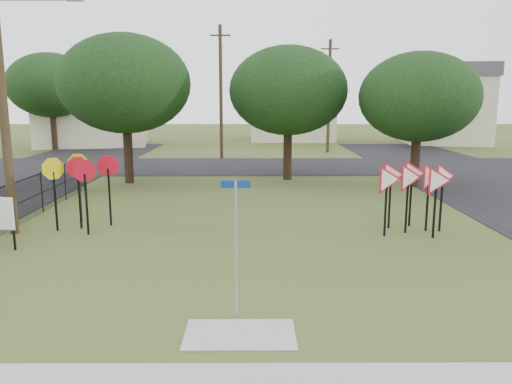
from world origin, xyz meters
TOP-DOWN VIEW (x-y plane):
  - ground at (0.00, 0.00)m, footprint 140.00×140.00m
  - street_far at (0.00, 20.00)m, footprint 60.00×8.00m
  - curb_pad at (0.00, -2.40)m, footprint 2.00×1.20m
  - street_name_sign at (-0.08, -1.62)m, footprint 0.56×0.05m
  - stop_sign_cluster at (-5.31, 5.12)m, footprint 2.17×1.78m
  - yield_sign_cluster at (5.30, 4.61)m, footprint 2.84×1.62m
  - utility_pole_main at (-7.24, 4.50)m, footprint 3.55×0.33m
  - far_pole_a at (-2.00, 24.00)m, footprint 1.40×0.24m
  - far_pole_b at (6.00, 28.00)m, footprint 1.40×0.24m
  - far_pole_c at (-10.00, 30.00)m, footprint 1.40×0.24m
  - fence_run at (-7.60, 6.25)m, footprint 0.05×11.55m
  - house_left at (-14.00, 34.00)m, footprint 10.58×8.88m
  - house_mid at (4.00, 40.00)m, footprint 8.40×8.40m
  - house_right at (18.00, 36.00)m, footprint 8.30×8.30m
  - tree_near_left at (-6.00, 14.00)m, footprint 6.40×6.40m
  - tree_near_mid at (2.00, 15.00)m, footprint 6.00×6.00m
  - tree_near_right at (8.00, 13.00)m, footprint 5.60×5.60m
  - tree_far_left at (-16.00, 30.00)m, footprint 6.80×6.80m
  - tree_far_right at (14.00, 32.00)m, footprint 6.00×6.00m

SIDE VIEW (x-z plane):
  - ground at x=0.00m, z-range 0.00..0.00m
  - street_far at x=0.00m, z-range 0.00..0.02m
  - curb_pad at x=0.00m, z-range 0.00..0.02m
  - fence_run at x=-7.60m, z-range 0.03..1.53m
  - street_name_sign at x=-0.08m, z-range 0.22..2.91m
  - yield_sign_cluster at x=5.30m, z-range 0.54..2.80m
  - stop_sign_cluster at x=-5.31m, z-range 0.58..2.96m
  - house_mid at x=4.00m, z-range 0.05..6.25m
  - house_left at x=-14.00m, z-range 0.05..7.25m
  - house_right at x=18.00m, z-range 0.05..7.25m
  - tree_near_right at x=8.00m, z-range 1.06..7.39m
  - far_pole_b at x=6.00m, z-range 0.10..8.60m
  - tree_near_mid at x=2.00m, z-range 1.14..7.94m
  - tree_far_right at x=14.00m, z-range 1.14..7.94m
  - far_pole_a at x=-2.00m, z-range 0.10..9.10m
  - far_pole_c at x=-10.00m, z-range 0.10..9.10m
  - tree_near_left at x=-6.00m, z-range 1.22..8.49m
  - tree_far_left at x=-16.00m, z-range 1.31..9.04m
  - utility_pole_main at x=-7.24m, z-range 0.21..10.21m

